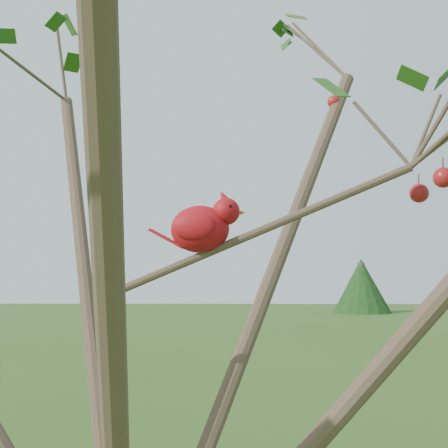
% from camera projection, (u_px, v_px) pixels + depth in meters
% --- Properties ---
extents(crabapple_tree, '(2.35, 2.05, 2.95)m').
position_uv_depth(crabapple_tree, '(143.00, 202.00, 1.05)').
color(crabapple_tree, '#433024').
rests_on(crabapple_tree, ground).
extents(cardinal, '(0.20, 0.11, 0.14)m').
position_uv_depth(cardinal, '(203.00, 227.00, 1.15)').
color(cardinal, '#B30F15').
rests_on(cardinal, ground).
extents(distant_trees, '(45.49, 16.80, 2.98)m').
position_uv_depth(distant_trees, '(158.00, 290.00, 24.33)').
color(distant_trees, '#433024').
rests_on(distant_trees, ground).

